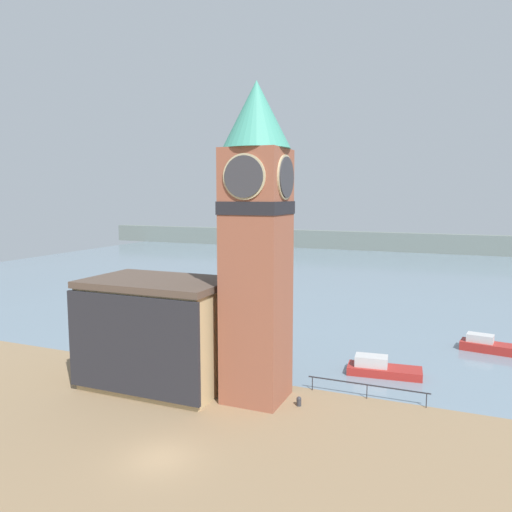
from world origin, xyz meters
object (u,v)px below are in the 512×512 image
at_px(pier_building, 158,333).
at_px(boat_far, 488,345).
at_px(boat_near, 381,368).
at_px(clock_tower, 257,236).
at_px(mooring_bollard_near, 299,401).

relative_size(pier_building, boat_far, 1.99).
bearing_deg(boat_near, pier_building, -156.04).
relative_size(clock_tower, boat_far, 4.05).
xyz_separation_m(pier_building, boat_near, (15.78, 9.04, -3.68)).
bearing_deg(boat_near, boat_far, 44.36).
relative_size(clock_tower, pier_building, 2.03).
bearing_deg(mooring_bollard_near, clock_tower, 178.28).
relative_size(clock_tower, boat_near, 3.66).
distance_m(clock_tower, pier_building, 11.24).
relative_size(boat_far, mooring_bollard_near, 8.24).
bearing_deg(pier_building, boat_near, 29.81).
relative_size(pier_building, boat_near, 1.80).
xyz_separation_m(pier_building, boat_far, (24.33, 19.30, -3.64)).
xyz_separation_m(boat_near, mooring_bollard_near, (-4.39, -8.56, -0.19)).
bearing_deg(boat_near, clock_tower, -138.08).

